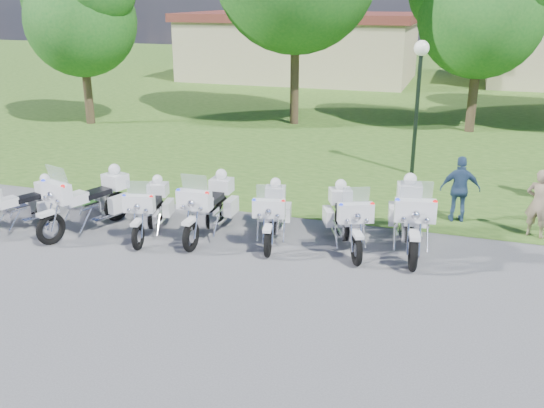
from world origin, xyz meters
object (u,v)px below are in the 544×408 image
(motorcycle_1, at_px, (21,204))
(motorcycle_6, at_px, (347,218))
(lamp_post, at_px, (419,74))
(motorcycle_2, at_px, (89,200))
(motorcycle_4, at_px, (209,206))
(bystander_c, at_px, (460,189))
(motorcycle_3, at_px, (150,208))
(bystander_a, at_px, (539,204))
(motorcycle_5, at_px, (272,213))
(motorcycle_7, at_px, (411,216))

(motorcycle_1, bearing_deg, motorcycle_6, -147.62)
(motorcycle_1, relative_size, lamp_post, 0.51)
(motorcycle_2, bearing_deg, lamp_post, -115.56)
(motorcycle_4, relative_size, bystander_c, 1.52)
(motorcycle_3, bearing_deg, bystander_c, -167.17)
(motorcycle_1, distance_m, lamp_post, 11.34)
(bystander_c, bearing_deg, bystander_a, 154.57)
(motorcycle_5, relative_size, bystander_a, 1.41)
(motorcycle_2, bearing_deg, bystander_a, -146.64)
(motorcycle_1, height_order, motorcycle_2, motorcycle_2)
(motorcycle_2, xyz_separation_m, motorcycle_4, (2.74, 0.59, -0.03))
(motorcycle_1, bearing_deg, motorcycle_7, -147.31)
(motorcycle_4, xyz_separation_m, bystander_a, (7.04, 2.15, 0.10))
(motorcycle_5, distance_m, motorcycle_7, 2.98)
(motorcycle_7, height_order, lamp_post, lamp_post)
(motorcycle_6, bearing_deg, motorcycle_4, -18.24)
(motorcycle_4, xyz_separation_m, motorcycle_6, (3.09, 0.29, -0.02))
(motorcycle_2, distance_m, motorcycle_5, 4.25)
(motorcycle_1, xyz_separation_m, motorcycle_3, (3.01, 0.63, 0.01))
(motorcycle_4, relative_size, motorcycle_6, 1.10)
(motorcycle_1, height_order, motorcycle_6, motorcycle_6)
(motorcycle_2, bearing_deg, motorcycle_3, -154.08)
(motorcycle_3, xyz_separation_m, motorcycle_5, (2.75, 0.52, 0.01))
(motorcycle_5, relative_size, bystander_c, 1.38)
(lamp_post, height_order, bystander_a, lamp_post)
(motorcycle_3, distance_m, bystander_c, 7.29)
(motorcycle_1, relative_size, motorcycle_6, 0.92)
(motorcycle_2, height_order, motorcycle_3, motorcycle_2)
(bystander_a, bearing_deg, lamp_post, -33.25)
(motorcycle_4, height_order, motorcycle_5, motorcycle_4)
(bystander_a, bearing_deg, motorcycle_7, 51.47)
(motorcycle_6, relative_size, motorcycle_7, 0.84)
(motorcycle_2, xyz_separation_m, bystander_c, (8.08, 3.23, 0.08))
(motorcycle_1, bearing_deg, motorcycle_2, -142.51)
(motorcycle_7, bearing_deg, motorcycle_6, 2.63)
(motorcycle_1, xyz_separation_m, motorcycle_4, (4.31, 1.02, 0.08))
(motorcycle_1, distance_m, motorcycle_2, 1.63)
(motorcycle_3, bearing_deg, motorcycle_1, 0.20)
(motorcycle_3, height_order, motorcycle_7, motorcycle_7)
(motorcycle_3, relative_size, motorcycle_7, 0.82)
(bystander_c, bearing_deg, motorcycle_1, 11.32)
(motorcycle_3, distance_m, motorcycle_5, 2.80)
(motorcycle_3, bearing_deg, motorcycle_6, 177.03)
(bystander_a, xyz_separation_m, bystander_c, (-1.70, 0.49, 0.02))
(motorcycle_4, distance_m, motorcycle_6, 3.10)
(lamp_post, relative_size, bystander_a, 2.53)
(motorcycle_3, relative_size, bystander_a, 1.38)
(motorcycle_3, relative_size, lamp_post, 0.55)
(motorcycle_6, xyz_separation_m, motorcycle_7, (1.31, 0.28, 0.08))
(motorcycle_7, bearing_deg, motorcycle_3, 0.05)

